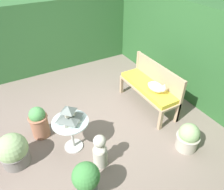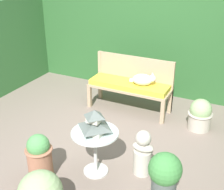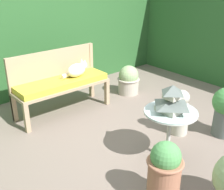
{
  "view_description": "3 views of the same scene",
  "coord_description": "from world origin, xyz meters",
  "px_view_note": "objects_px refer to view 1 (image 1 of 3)",
  "views": [
    {
      "loc": [
        2.55,
        -1.3,
        2.82
      ],
      "look_at": [
        -0.28,
        0.29,
        0.47
      ],
      "focal_mm": 35.0,
      "sensor_mm": 36.0,
      "label": 1
    },
    {
      "loc": [
        1.67,
        -3.35,
        2.5
      ],
      "look_at": [
        -0.23,
        0.5,
        0.49
      ],
      "focal_mm": 50.0,
      "sensor_mm": 36.0,
      "label": 2
    },
    {
      "loc": [
        -2.04,
        -2.25,
        1.89
      ],
      "look_at": [
        0.08,
        0.25,
        0.46
      ],
      "focal_mm": 45.0,
      "sensor_mm": 36.0,
      "label": 3
    }
  ],
  "objects_px": {
    "garden_bust": "(100,151)",
    "potted_plant_bench_right": "(39,122)",
    "garden_bench": "(148,88)",
    "potted_plant_table_far": "(13,151)",
    "potted_plant_table_near": "(188,137)",
    "pagoda_birdhouse": "(69,115)",
    "patio_table": "(71,127)",
    "potted_plant_path_edge": "(86,181)",
    "cat": "(156,87)"
  },
  "relations": [
    {
      "from": "garden_bench",
      "to": "garden_bust",
      "type": "height_order",
      "value": "garden_bust"
    },
    {
      "from": "garden_bench",
      "to": "potted_plant_bench_right",
      "type": "relative_size",
      "value": 2.31
    },
    {
      "from": "potted_plant_table_near",
      "to": "potted_plant_table_far",
      "type": "bearing_deg",
      "value": -113.17
    },
    {
      "from": "potted_plant_table_near",
      "to": "pagoda_birdhouse",
      "type": "bearing_deg",
      "value": -119.83
    },
    {
      "from": "potted_plant_path_edge",
      "to": "potted_plant_table_far",
      "type": "relative_size",
      "value": 1.17
    },
    {
      "from": "pagoda_birdhouse",
      "to": "potted_plant_table_near",
      "type": "height_order",
      "value": "pagoda_birdhouse"
    },
    {
      "from": "potted_plant_table_near",
      "to": "potted_plant_table_far",
      "type": "relative_size",
      "value": 0.89
    },
    {
      "from": "garden_bust",
      "to": "potted_plant_path_edge",
      "type": "xyz_separation_m",
      "value": [
        0.39,
        -0.38,
        0.08
      ]
    },
    {
      "from": "potted_plant_path_edge",
      "to": "potted_plant_bench_right",
      "type": "xyz_separation_m",
      "value": [
        -1.44,
        -0.24,
        -0.06
      ]
    },
    {
      "from": "garden_bench",
      "to": "pagoda_birdhouse",
      "type": "height_order",
      "value": "pagoda_birdhouse"
    },
    {
      "from": "pagoda_birdhouse",
      "to": "potted_plant_table_far",
      "type": "distance_m",
      "value": 0.99
    },
    {
      "from": "pagoda_birdhouse",
      "to": "potted_plant_table_far",
      "type": "height_order",
      "value": "pagoda_birdhouse"
    },
    {
      "from": "potted_plant_bench_right",
      "to": "patio_table",
      "type": "bearing_deg",
      "value": 36.02
    },
    {
      "from": "garden_bench",
      "to": "potted_plant_path_edge",
      "type": "distance_m",
      "value": 2.21
    },
    {
      "from": "patio_table",
      "to": "potted_plant_table_near",
      "type": "xyz_separation_m",
      "value": [
        0.92,
        1.6,
        -0.21
      ]
    },
    {
      "from": "patio_table",
      "to": "pagoda_birdhouse",
      "type": "height_order",
      "value": "pagoda_birdhouse"
    },
    {
      "from": "garden_bench",
      "to": "potted_plant_table_near",
      "type": "height_order",
      "value": "garden_bench"
    },
    {
      "from": "garden_bust",
      "to": "potted_plant_table_far",
      "type": "height_order",
      "value": "garden_bust"
    },
    {
      "from": "garden_bust",
      "to": "potted_plant_bench_right",
      "type": "xyz_separation_m",
      "value": [
        -1.05,
        -0.62,
        0.02
      ]
    },
    {
      "from": "potted_plant_path_edge",
      "to": "patio_table",
      "type": "bearing_deg",
      "value": 170.67
    },
    {
      "from": "cat",
      "to": "potted_plant_path_edge",
      "type": "xyz_separation_m",
      "value": [
        0.95,
        -1.83,
        -0.25
      ]
    },
    {
      "from": "potted_plant_path_edge",
      "to": "potted_plant_table_near",
      "type": "relative_size",
      "value": 1.3
    },
    {
      "from": "potted_plant_table_near",
      "to": "potted_plant_table_far",
      "type": "height_order",
      "value": "potted_plant_table_far"
    },
    {
      "from": "patio_table",
      "to": "pagoda_birdhouse",
      "type": "distance_m",
      "value": 0.25
    },
    {
      "from": "patio_table",
      "to": "potted_plant_table_near",
      "type": "bearing_deg",
      "value": 60.17
    },
    {
      "from": "patio_table",
      "to": "potted_plant_path_edge",
      "type": "distance_m",
      "value": 0.92
    },
    {
      "from": "garden_bust",
      "to": "potted_plant_table_far",
      "type": "bearing_deg",
      "value": -120.68
    },
    {
      "from": "potted_plant_path_edge",
      "to": "potted_plant_table_near",
      "type": "xyz_separation_m",
      "value": [
        0.02,
        1.75,
        -0.12
      ]
    },
    {
      "from": "pagoda_birdhouse",
      "to": "potted_plant_bench_right",
      "type": "xyz_separation_m",
      "value": [
        -0.53,
        -0.39,
        -0.39
      ]
    },
    {
      "from": "cat",
      "to": "potted_plant_table_near",
      "type": "bearing_deg",
      "value": -18.6
    },
    {
      "from": "garden_bench",
      "to": "potted_plant_table_near",
      "type": "xyz_separation_m",
      "value": [
        1.21,
        -0.1,
        -0.19
      ]
    },
    {
      "from": "garden_bench",
      "to": "garden_bust",
      "type": "xyz_separation_m",
      "value": [
        0.81,
        -1.47,
        -0.15
      ]
    },
    {
      "from": "pagoda_birdhouse",
      "to": "potted_plant_table_near",
      "type": "bearing_deg",
      "value": 60.17
    },
    {
      "from": "cat",
      "to": "potted_plant_table_near",
      "type": "relative_size",
      "value": 0.92
    },
    {
      "from": "garden_bench",
      "to": "patio_table",
      "type": "xyz_separation_m",
      "value": [
        0.29,
        -1.7,
        0.02
      ]
    },
    {
      "from": "garden_bench",
      "to": "potted_plant_table_near",
      "type": "relative_size",
      "value": 2.83
    },
    {
      "from": "patio_table",
      "to": "pagoda_birdhouse",
      "type": "xyz_separation_m",
      "value": [
        0.0,
        -0.0,
        0.25
      ]
    },
    {
      "from": "patio_table",
      "to": "potted_plant_path_edge",
      "type": "height_order",
      "value": "potted_plant_path_edge"
    },
    {
      "from": "pagoda_birdhouse",
      "to": "garden_bust",
      "type": "distance_m",
      "value": 0.7
    },
    {
      "from": "garden_bust",
      "to": "potted_plant_bench_right",
      "type": "relative_size",
      "value": 0.99
    },
    {
      "from": "garden_bench",
      "to": "pagoda_birdhouse",
      "type": "xyz_separation_m",
      "value": [
        0.29,
        -1.7,
        0.27
      ]
    },
    {
      "from": "garden_bench",
      "to": "potted_plant_table_far",
      "type": "bearing_deg",
      "value": -86.62
    },
    {
      "from": "garden_bust",
      "to": "potted_plant_bench_right",
      "type": "bearing_deg",
      "value": -149.34
    },
    {
      "from": "cat",
      "to": "pagoda_birdhouse",
      "type": "relative_size",
      "value": 1.37
    },
    {
      "from": "cat",
      "to": "potted_plant_path_edge",
      "type": "distance_m",
      "value": 2.08
    },
    {
      "from": "garden_bench",
      "to": "potted_plant_table_far",
      "type": "distance_m",
      "value": 2.59
    },
    {
      "from": "potted_plant_bench_right",
      "to": "potted_plant_path_edge",
      "type": "bearing_deg",
      "value": 9.42
    },
    {
      "from": "potted_plant_table_far",
      "to": "potted_plant_bench_right",
      "type": "bearing_deg",
      "value": 128.97
    },
    {
      "from": "patio_table",
      "to": "potted_plant_table_near",
      "type": "relative_size",
      "value": 1.17
    },
    {
      "from": "garden_bench",
      "to": "potted_plant_table_near",
      "type": "bearing_deg",
      "value": -4.63
    }
  ]
}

